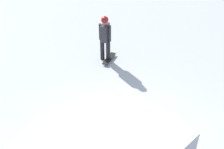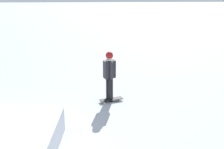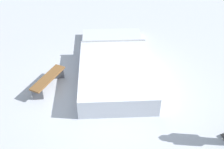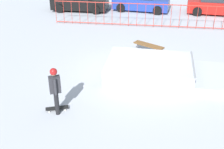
# 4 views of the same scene
# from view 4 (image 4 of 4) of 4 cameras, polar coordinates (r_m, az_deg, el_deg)

# --- Properties ---
(ground_plane) EXTENTS (60.00, 60.00, 0.00)m
(ground_plane) POSITION_cam_4_polar(r_m,az_deg,el_deg) (12.96, 4.77, 0.40)
(ground_plane) COLOR #B2B7C1
(skate_ramp) EXTENTS (5.55, 2.93, 0.74)m
(skate_ramp) POSITION_cam_4_polar(r_m,az_deg,el_deg) (12.61, 9.46, 0.89)
(skate_ramp) COLOR silver
(skate_ramp) RESTS_ON ground
(skater) EXTENTS (0.44, 0.41, 1.73)m
(skater) POSITION_cam_4_polar(r_m,az_deg,el_deg) (9.96, -11.11, -2.50)
(skater) COLOR black
(skater) RESTS_ON ground
(skateboard) EXTENTS (0.82, 0.44, 0.09)m
(skateboard) POSITION_cam_4_polar(r_m,az_deg,el_deg) (10.58, -10.74, -6.48)
(skateboard) COLOR black
(skateboard) RESTS_ON ground
(perimeter_fence) EXTENTS (11.12, 0.24, 1.50)m
(perimeter_fence) POSITION_cam_4_polar(r_m,az_deg,el_deg) (18.68, 5.76, 11.60)
(perimeter_fence) COLOR #B22D23
(perimeter_fence) RESTS_ON ground
(park_bench) EXTENTS (1.57, 1.18, 0.48)m
(park_bench) POSITION_cam_4_polar(r_m,az_deg,el_deg) (14.79, 7.19, 5.40)
(park_bench) COLOR brown
(park_bench) RESTS_ON ground
(parked_car_black) EXTENTS (4.15, 2.02, 1.60)m
(parked_car_black) POSITION_cam_4_polar(r_m,az_deg,el_deg) (22.41, -6.44, 14.20)
(parked_car_black) COLOR black
(parked_car_black) RESTS_ON ground
(parked_car_blue) EXTENTS (4.31, 2.41, 1.60)m
(parked_car_blue) POSITION_cam_4_polar(r_m,az_deg,el_deg) (22.37, 5.63, 14.22)
(parked_car_blue) COLOR #1E3899
(parked_car_blue) RESTS_ON ground
(parked_car_red) EXTENTS (4.26, 2.27, 1.60)m
(parked_car_red) POSITION_cam_4_polar(r_m,az_deg,el_deg) (22.62, 19.82, 12.90)
(parked_car_red) COLOR red
(parked_car_red) RESTS_ON ground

